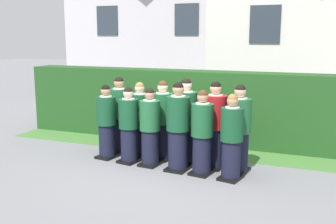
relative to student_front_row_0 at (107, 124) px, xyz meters
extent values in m
plane|color=slate|center=(1.34, -0.18, -0.73)|extent=(60.00, 60.00, 0.00)
cylinder|color=black|center=(0.00, 0.00, -0.37)|extent=(0.34, 0.34, 0.70)
cube|color=black|center=(0.00, 0.00, -0.70)|extent=(0.41, 0.49, 0.05)
cylinder|color=#144728|center=(0.00, 0.00, 0.27)|extent=(0.40, 0.40, 0.58)
cylinder|color=white|center=(0.00, 0.00, 0.56)|extent=(0.25, 0.25, 0.03)
cube|color=navy|center=(0.03, 0.19, 0.38)|extent=(0.04, 0.02, 0.26)
sphere|color=tan|center=(0.00, 0.00, 0.68)|extent=(0.20, 0.20, 0.20)
sphere|color=black|center=(0.00, 0.00, 0.71)|extent=(0.18, 0.18, 0.18)
cylinder|color=black|center=(0.57, -0.11, -0.38)|extent=(0.33, 0.33, 0.70)
cube|color=black|center=(0.57, -0.11, -0.70)|extent=(0.43, 0.50, 0.05)
cylinder|color=#144728|center=(0.57, -0.11, 0.26)|extent=(0.40, 0.40, 0.58)
cylinder|color=white|center=(0.57, -0.11, 0.56)|extent=(0.25, 0.25, 0.03)
cube|color=gold|center=(0.61, 0.08, 0.38)|extent=(0.04, 0.02, 0.25)
sphere|color=beige|center=(0.57, -0.11, 0.67)|extent=(0.20, 0.20, 0.20)
sphere|color=black|center=(0.57, -0.11, 0.71)|extent=(0.18, 0.18, 0.18)
cube|color=white|center=(0.62, 0.15, 0.18)|extent=(0.15, 0.04, 0.20)
cylinder|color=black|center=(1.04, -0.13, -0.37)|extent=(0.34, 0.34, 0.70)
cube|color=black|center=(1.04, -0.13, -0.70)|extent=(0.40, 0.47, 0.05)
cylinder|color=#1E5B33|center=(1.04, -0.13, 0.27)|extent=(0.40, 0.40, 0.58)
cylinder|color=white|center=(1.04, -0.13, 0.56)|extent=(0.25, 0.25, 0.03)
cube|color=#236038|center=(1.06, 0.06, 0.38)|extent=(0.04, 0.02, 0.26)
sphere|color=tan|center=(1.04, -0.13, 0.68)|extent=(0.20, 0.20, 0.20)
sphere|color=black|center=(1.04, -0.13, 0.71)|extent=(0.18, 0.18, 0.18)
cylinder|color=black|center=(1.65, -0.20, -0.34)|extent=(0.37, 0.37, 0.77)
cube|color=black|center=(1.65, -0.20, -0.70)|extent=(0.43, 0.51, 0.05)
cylinder|color=#144728|center=(1.65, -0.20, 0.36)|extent=(0.44, 0.44, 0.64)
cylinder|color=white|center=(1.65, -0.20, 0.69)|extent=(0.27, 0.27, 0.03)
cube|color=gold|center=(1.67, 0.00, 0.49)|extent=(0.04, 0.02, 0.28)
sphere|color=tan|center=(1.65, -0.20, 0.81)|extent=(0.22, 0.22, 0.22)
sphere|color=black|center=(1.65, -0.20, 0.85)|extent=(0.20, 0.20, 0.20)
cube|color=white|center=(1.67, 0.08, 0.27)|extent=(0.15, 0.02, 0.20)
cylinder|color=black|center=(2.13, -0.25, -0.37)|extent=(0.34, 0.34, 0.72)
cube|color=black|center=(2.13, -0.25, -0.70)|extent=(0.43, 0.50, 0.05)
cylinder|color=#19512D|center=(2.13, -0.25, 0.29)|extent=(0.40, 0.40, 0.59)
cylinder|color=white|center=(2.13, -0.25, 0.59)|extent=(0.25, 0.25, 0.03)
cube|color=gold|center=(2.16, -0.06, 0.40)|extent=(0.04, 0.02, 0.26)
sphere|color=tan|center=(2.13, -0.25, 0.70)|extent=(0.20, 0.20, 0.20)
sphere|color=#472D19|center=(2.13, -0.25, 0.74)|extent=(0.19, 0.19, 0.19)
cylinder|color=black|center=(2.69, -0.33, -0.37)|extent=(0.34, 0.34, 0.70)
cube|color=black|center=(2.69, -0.33, -0.70)|extent=(0.43, 0.50, 0.05)
cylinder|color=#144728|center=(2.69, -0.33, 0.27)|extent=(0.40, 0.40, 0.58)
cylinder|color=white|center=(2.69, -0.33, 0.56)|extent=(0.25, 0.25, 0.03)
cube|color=gold|center=(2.73, -0.14, 0.38)|extent=(0.04, 0.02, 0.26)
sphere|color=tan|center=(2.69, -0.33, 0.68)|extent=(0.20, 0.20, 0.20)
sphere|color=olive|center=(2.69, -0.33, 0.71)|extent=(0.18, 0.18, 0.18)
cylinder|color=black|center=(0.05, 0.48, -0.35)|extent=(0.36, 0.36, 0.76)
cube|color=black|center=(0.05, 0.48, -0.70)|extent=(0.45, 0.53, 0.05)
cylinder|color=#1E5B33|center=(0.05, 0.48, 0.35)|extent=(0.43, 0.43, 0.63)
cylinder|color=white|center=(0.05, 0.48, 0.67)|extent=(0.27, 0.27, 0.03)
cube|color=gold|center=(0.08, 0.68, 0.47)|extent=(0.04, 0.02, 0.28)
sphere|color=tan|center=(0.05, 0.48, 0.79)|extent=(0.21, 0.21, 0.21)
sphere|color=black|center=(0.05, 0.48, 0.83)|extent=(0.20, 0.20, 0.20)
cylinder|color=black|center=(0.56, 0.42, -0.37)|extent=(0.34, 0.34, 0.72)
cube|color=black|center=(0.56, 0.42, -0.70)|extent=(0.44, 0.51, 0.05)
cylinder|color=#19512D|center=(0.56, 0.42, 0.29)|extent=(0.41, 0.41, 0.59)
cylinder|color=white|center=(0.56, 0.42, 0.59)|extent=(0.25, 0.25, 0.03)
cube|color=#236038|center=(0.60, 0.61, 0.41)|extent=(0.04, 0.02, 0.26)
sphere|color=beige|center=(0.56, 0.42, 0.71)|extent=(0.20, 0.20, 0.20)
sphere|color=olive|center=(0.56, 0.42, 0.74)|extent=(0.19, 0.19, 0.19)
cube|color=white|center=(0.61, 0.68, 0.20)|extent=(0.15, 0.04, 0.20)
cylinder|color=black|center=(1.11, 0.34, -0.35)|extent=(0.36, 0.36, 0.75)
cube|color=black|center=(1.11, 0.34, -0.70)|extent=(0.44, 0.51, 0.05)
cylinder|color=#1E5B33|center=(1.11, 0.34, 0.33)|extent=(0.42, 0.42, 0.62)
cylinder|color=white|center=(1.11, 0.34, 0.64)|extent=(0.26, 0.26, 0.03)
cube|color=gold|center=(1.14, 0.54, 0.45)|extent=(0.04, 0.02, 0.27)
sphere|color=beige|center=(1.11, 0.34, 0.76)|extent=(0.21, 0.21, 0.21)
sphere|color=#472D19|center=(1.11, 0.34, 0.80)|extent=(0.19, 0.19, 0.19)
cube|color=white|center=(1.15, 0.61, 0.24)|extent=(0.15, 0.03, 0.20)
cylinder|color=black|center=(1.64, 0.24, -0.33)|extent=(0.38, 0.38, 0.79)
cube|color=black|center=(1.64, 0.24, -0.70)|extent=(0.43, 0.52, 0.05)
cylinder|color=#1E5B33|center=(1.64, 0.24, 0.38)|extent=(0.44, 0.44, 0.65)
cylinder|color=white|center=(1.64, 0.24, 0.71)|extent=(0.28, 0.28, 0.03)
cube|color=#236038|center=(1.66, 0.45, 0.51)|extent=(0.04, 0.02, 0.29)
sphere|color=beige|center=(1.64, 0.24, 0.84)|extent=(0.22, 0.22, 0.22)
sphere|color=black|center=(1.64, 0.24, 0.88)|extent=(0.20, 0.20, 0.20)
cylinder|color=black|center=(2.24, 0.21, -0.34)|extent=(0.37, 0.37, 0.77)
cube|color=black|center=(2.24, 0.21, -0.70)|extent=(0.45, 0.53, 0.05)
cylinder|color=#AD191E|center=(2.24, 0.21, 0.36)|extent=(0.43, 0.43, 0.63)
cylinder|color=white|center=(2.24, 0.21, 0.68)|extent=(0.27, 0.27, 0.03)
cube|color=#236038|center=(2.27, 0.41, 0.49)|extent=(0.04, 0.02, 0.28)
sphere|color=tan|center=(2.24, 0.21, 0.80)|extent=(0.22, 0.22, 0.22)
sphere|color=black|center=(2.24, 0.21, 0.84)|extent=(0.20, 0.20, 0.20)
cube|color=white|center=(2.28, 0.48, 0.26)|extent=(0.15, 0.03, 0.20)
cylinder|color=black|center=(2.73, 0.10, -0.35)|extent=(0.36, 0.36, 0.76)
cube|color=black|center=(2.73, 0.10, -0.70)|extent=(0.42, 0.51, 0.05)
cylinder|color=#1E5B33|center=(2.73, 0.10, 0.34)|extent=(0.43, 0.43, 0.63)
cylinder|color=white|center=(2.73, 0.10, 0.66)|extent=(0.27, 0.27, 0.03)
cube|color=gold|center=(2.75, 0.30, 0.47)|extent=(0.04, 0.02, 0.28)
sphere|color=tan|center=(2.73, 0.10, 0.78)|extent=(0.21, 0.21, 0.21)
sphere|color=black|center=(2.73, 0.10, 0.82)|extent=(0.20, 0.20, 0.20)
cube|color=#214C1E|center=(1.34, 1.97, 0.12)|extent=(8.96, 0.70, 1.70)
cube|color=silver|center=(3.82, 6.90, 1.56)|extent=(6.61, 3.25, 4.58)
cube|color=#2D3842|center=(2.33, 5.25, 2.11)|extent=(0.90, 0.04, 1.10)
cube|color=silver|center=(-2.25, 8.85, 1.76)|extent=(7.14, 4.09, 4.96)
cube|color=#2D3842|center=(-3.85, 6.78, 2.35)|extent=(0.90, 0.04, 1.10)
cube|color=#2D3842|center=(-0.64, 6.78, 2.35)|extent=(0.90, 0.04, 1.10)
cube|color=#477A38|center=(1.34, 1.17, -0.72)|extent=(8.96, 0.90, 0.01)
camera|label=1|loc=(4.21, -7.11, 1.77)|focal=43.43mm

